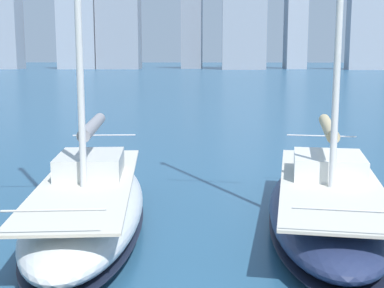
% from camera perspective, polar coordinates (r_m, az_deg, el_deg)
% --- Properties ---
extents(city_skyline, '(168.30, 21.28, 54.72)m').
position_cam_1_polar(city_skyline, '(165.32, -0.04, 14.11)').
color(city_skyline, '#9499A3').
rests_on(city_skyline, ground).
extents(sailboat_tan, '(4.21, 9.83, 12.92)m').
position_cam_1_polar(sailboat_tan, '(14.05, 14.37, -5.83)').
color(sailboat_tan, navy).
rests_on(sailboat_tan, ground).
extents(sailboat_grey, '(3.69, 9.57, 11.71)m').
position_cam_1_polar(sailboat_grey, '(13.64, -10.95, -6.06)').
color(sailboat_grey, silver).
rests_on(sailboat_grey, ground).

